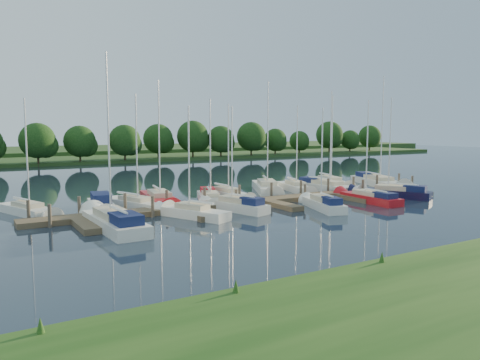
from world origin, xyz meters
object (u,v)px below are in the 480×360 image
motorboat (101,206)px  sailboat_s_2 (236,207)px  sailboat_n_5 (227,195)px  sailboat_n_0 (28,211)px  dock (268,202)px

motorboat → sailboat_s_2: size_ratio=0.72×
sailboat_n_5 → sailboat_n_0: bearing=-4.4°
motorboat → sailboat_n_0: bearing=-0.6°
sailboat_n_0 → sailboat_n_5: sailboat_n_5 is taller
dock → sailboat_n_0: (-18.67, 5.26, 0.07)m
dock → sailboat_n_0: bearing=164.3°
sailboat_n_0 → sailboat_n_5: size_ratio=0.99×
sailboat_n_5 → sailboat_s_2: size_ratio=1.05×
sailboat_n_0 → motorboat: size_ratio=1.46×
motorboat → sailboat_n_5: size_ratio=0.68×
sailboat_n_5 → sailboat_s_2: bearing=63.3°
sailboat_s_2 → motorboat: bearing=130.9°
dock → sailboat_n_0: 19.40m
dock → sailboat_n_0: sailboat_n_0 is taller
dock → motorboat: size_ratio=6.35×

